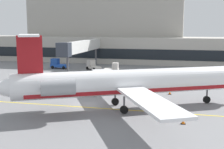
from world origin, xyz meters
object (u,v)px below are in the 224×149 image
at_px(regional_jet, 126,83).
at_px(belt_loader, 93,65).
at_px(baggage_tug, 58,64).
at_px(pushback_tractor, 113,69).

xyz_separation_m(regional_jet, belt_loader, (-13.65, 30.23, -2.18)).
xyz_separation_m(baggage_tug, pushback_tractor, (14.03, -4.20, -0.03)).
height_order(regional_jet, baggage_tug, regional_jet).
xyz_separation_m(pushback_tractor, belt_loader, (-5.71, 4.22, -0.02)).
bearing_deg(pushback_tractor, baggage_tug, 163.33).
bearing_deg(pushback_tractor, belt_loader, 143.49).
bearing_deg(pushback_tractor, regional_jet, -73.02).
distance_m(regional_jet, baggage_tug, 37.41).
bearing_deg(baggage_tug, pushback_tractor, -16.67).
distance_m(regional_jet, belt_loader, 33.24).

